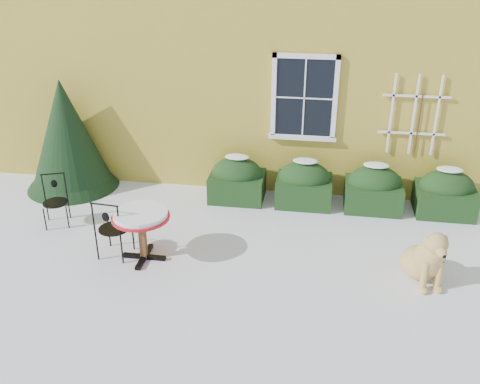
% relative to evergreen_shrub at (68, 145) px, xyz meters
% --- Properties ---
extents(ground, '(80.00, 80.00, 0.00)m').
position_rel_evergreen_shrub_xyz_m(ground, '(3.74, -2.60, -0.90)').
color(ground, white).
rests_on(ground, ground).
extents(house, '(12.40, 8.40, 6.40)m').
position_rel_evergreen_shrub_xyz_m(house, '(3.74, 4.40, 2.31)').
color(house, gold).
rests_on(house, ground).
extents(hedge_row, '(4.95, 0.80, 0.91)m').
position_rel_evergreen_shrub_xyz_m(hedge_row, '(5.39, -0.05, -0.50)').
color(hedge_row, black).
rests_on(hedge_row, ground).
extents(evergreen_shrub, '(1.85, 1.85, 2.24)m').
position_rel_evergreen_shrub_xyz_m(evergreen_shrub, '(0.00, 0.00, 0.00)').
color(evergreen_shrub, black).
rests_on(evergreen_shrub, ground).
extents(bistro_table, '(0.91, 0.91, 0.84)m').
position_rel_evergreen_shrub_xyz_m(bistro_table, '(2.31, -2.43, -0.20)').
color(bistro_table, black).
rests_on(bistro_table, ground).
extents(patio_chair_near, '(0.50, 0.49, 1.03)m').
position_rel_evergreen_shrub_xyz_m(patio_chair_near, '(1.82, -2.42, -0.39)').
color(patio_chair_near, black).
rests_on(patio_chair_near, ground).
extents(patio_chair_far, '(0.53, 0.52, 0.92)m').
position_rel_evergreen_shrub_xyz_m(patio_chair_far, '(0.41, -1.53, -0.45)').
color(patio_chair_far, black).
rests_on(patio_chair_far, ground).
extents(dog, '(0.76, 1.08, 0.97)m').
position_rel_evergreen_shrub_xyz_m(dog, '(6.66, -2.37, -0.52)').
color(dog, '#DCB362').
rests_on(dog, ground).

